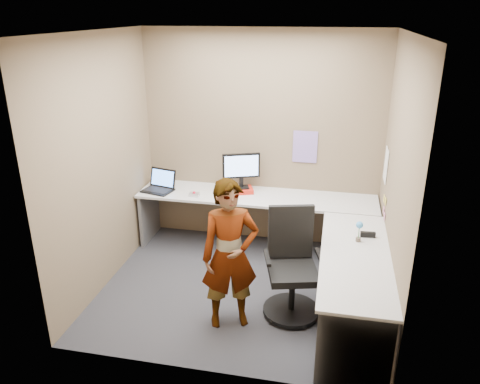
% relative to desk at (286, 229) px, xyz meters
% --- Properties ---
extents(ground, '(3.00, 3.00, 0.00)m').
position_rel_desk_xyz_m(ground, '(-0.44, -0.39, -0.59)').
color(ground, '#28282D').
rests_on(ground, ground).
extents(wall_back, '(3.00, 0.00, 3.00)m').
position_rel_desk_xyz_m(wall_back, '(-0.44, 0.91, 0.76)').
color(wall_back, brown).
rests_on(wall_back, ground).
extents(wall_right, '(0.00, 2.70, 2.70)m').
position_rel_desk_xyz_m(wall_right, '(1.06, -0.39, 0.76)').
color(wall_right, brown).
rests_on(wall_right, ground).
extents(wall_left, '(0.00, 2.70, 2.70)m').
position_rel_desk_xyz_m(wall_left, '(-1.94, -0.39, 0.76)').
color(wall_left, brown).
rests_on(wall_left, ground).
extents(ceiling, '(3.00, 3.00, 0.00)m').
position_rel_desk_xyz_m(ceiling, '(-0.44, -0.39, 2.11)').
color(ceiling, white).
rests_on(ceiling, wall_back).
extents(desk, '(2.98, 2.58, 0.73)m').
position_rel_desk_xyz_m(desk, '(0.00, 0.00, 0.00)').
color(desk, '#BEBEBE').
rests_on(desk, ground).
extents(paper_ream, '(0.35, 0.31, 0.06)m').
position_rel_desk_xyz_m(paper_ream, '(-0.65, 0.66, 0.17)').
color(paper_ream, red).
rests_on(paper_ream, desk).
extents(monitor, '(0.45, 0.22, 0.44)m').
position_rel_desk_xyz_m(monitor, '(-0.65, 0.67, 0.46)').
color(monitor, black).
rests_on(monitor, paper_ream).
extents(laptop, '(0.43, 0.38, 0.26)m').
position_rel_desk_xyz_m(laptop, '(-1.67, 0.53, 0.21)').
color(laptop, black).
rests_on(laptop, desk).
extents(trackball_mouse, '(0.12, 0.08, 0.07)m').
position_rel_desk_xyz_m(trackball_mouse, '(-1.18, 0.41, 0.17)').
color(trackball_mouse, '#B7B7BC').
rests_on(trackball_mouse, desk).
extents(origami, '(0.10, 0.10, 0.06)m').
position_rel_desk_xyz_m(origami, '(-0.79, 0.36, 0.17)').
color(origami, white).
rests_on(origami, desk).
extents(stapler, '(0.15, 0.05, 0.05)m').
position_rel_desk_xyz_m(stapler, '(0.87, -0.30, 0.17)').
color(stapler, black).
rests_on(stapler, desk).
extents(flower, '(0.07, 0.07, 0.22)m').
position_rel_desk_xyz_m(flower, '(0.77, -0.42, 0.28)').
color(flower, brown).
rests_on(flower, desk).
extents(calendar_purple, '(0.30, 0.01, 0.40)m').
position_rel_desk_xyz_m(calendar_purple, '(0.11, 0.90, 0.71)').
color(calendar_purple, '#846BB7').
rests_on(calendar_purple, wall_back).
extents(calendar_white, '(0.01, 0.28, 0.38)m').
position_rel_desk_xyz_m(calendar_white, '(1.05, 0.51, 0.66)').
color(calendar_white, white).
rests_on(calendar_white, wall_right).
extents(sticky_note_a, '(0.01, 0.07, 0.07)m').
position_rel_desk_xyz_m(sticky_note_a, '(1.05, 0.16, 0.36)').
color(sticky_note_a, '#F2E059').
rests_on(sticky_note_a, wall_right).
extents(sticky_note_b, '(0.01, 0.07, 0.07)m').
position_rel_desk_xyz_m(sticky_note_b, '(1.05, 0.21, 0.23)').
color(sticky_note_b, pink).
rests_on(sticky_note_b, wall_right).
extents(sticky_note_c, '(0.01, 0.07, 0.07)m').
position_rel_desk_xyz_m(sticky_note_c, '(1.05, 0.09, 0.21)').
color(sticky_note_c, pink).
rests_on(sticky_note_c, wall_right).
extents(sticky_note_d, '(0.01, 0.07, 0.07)m').
position_rel_desk_xyz_m(sticky_note_d, '(1.05, 0.31, 0.33)').
color(sticky_note_d, '#F2E059').
rests_on(sticky_note_d, wall_right).
extents(office_chair, '(0.61, 0.59, 1.08)m').
position_rel_desk_xyz_m(office_chair, '(0.14, -0.67, -0.15)').
color(office_chair, black).
rests_on(office_chair, ground).
extents(person, '(0.63, 0.53, 1.49)m').
position_rel_desk_xyz_m(person, '(-0.42, -0.97, 0.15)').
color(person, '#999399').
rests_on(person, ground).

